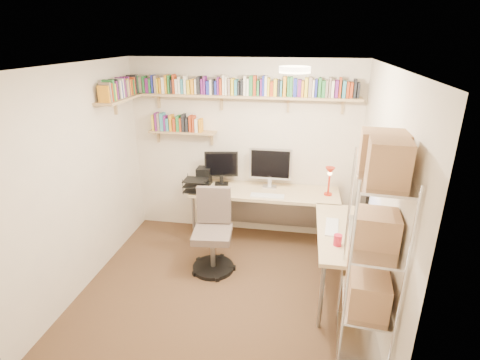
% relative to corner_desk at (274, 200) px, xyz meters
% --- Properties ---
extents(ground, '(3.20, 3.20, 0.00)m').
position_rel_corner_desk_xyz_m(ground, '(-0.50, -0.93, -0.77)').
color(ground, '#44301D').
rests_on(ground, ground).
extents(room_shell, '(3.24, 3.04, 2.52)m').
position_rel_corner_desk_xyz_m(room_shell, '(-0.49, -0.92, 0.78)').
color(room_shell, beige).
rests_on(room_shell, ground).
extents(wall_shelves, '(3.12, 1.09, 0.80)m').
position_rel_corner_desk_xyz_m(wall_shelves, '(-0.91, 0.37, 1.26)').
color(wall_shelves, tan).
rests_on(wall_shelves, ground).
extents(corner_desk, '(2.39, 1.98, 1.35)m').
position_rel_corner_desk_xyz_m(corner_desk, '(0.00, 0.00, 0.00)').
color(corner_desk, beige).
rests_on(corner_desk, ground).
extents(office_chair, '(0.55, 0.55, 1.04)m').
position_rel_corner_desk_xyz_m(office_chair, '(-0.70, -0.50, -0.33)').
color(office_chair, black).
rests_on(office_chair, ground).
extents(wire_rack, '(0.47, 0.85, 2.11)m').
position_rel_corner_desk_xyz_m(wire_rack, '(0.92, -1.71, 0.53)').
color(wire_rack, silver).
rests_on(wire_rack, ground).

